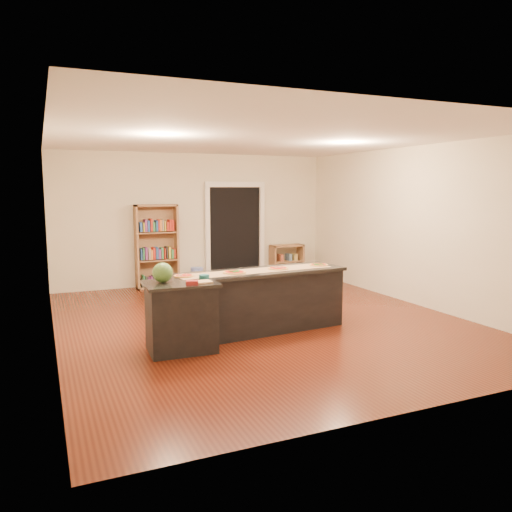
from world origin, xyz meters
name	(u,v)px	position (x,y,z in m)	size (l,w,h in m)	color
room	(261,232)	(0.00, 0.00, 1.40)	(6.00, 7.00, 2.80)	beige
doorway	(235,227)	(0.90, 3.46, 1.20)	(1.40, 0.09, 2.21)	black
kitchen_island	(256,301)	(-0.31, -0.50, 0.45)	(2.70, 0.73, 0.89)	black
side_counter	(181,317)	(-1.52, -0.94, 0.45)	(0.90, 0.66, 0.89)	black
bookshelf	(157,246)	(-0.90, 3.30, 0.87)	(0.87, 0.31, 1.74)	#99704A
low_shelf	(287,261)	(2.12, 3.29, 0.38)	(0.77, 0.33, 0.77)	#99704A
waste_bin	(197,277)	(-0.08, 3.18, 0.19)	(0.27, 0.27, 0.39)	#647EDF
kraft_paper	(256,271)	(-0.30, -0.51, 0.89)	(2.34, 0.42, 0.00)	#A07C52
watermelon	(163,273)	(-1.73, -0.86, 1.02)	(0.25, 0.25, 0.25)	#144214
cutting_board	(199,282)	(-1.32, -1.07, 0.90)	(0.30, 0.20, 0.02)	tan
package_red	(192,283)	(-1.44, -1.15, 0.92)	(0.15, 0.10, 0.05)	maroon
package_teal	(204,277)	(-1.17, -0.80, 0.91)	(0.14, 0.14, 0.05)	#195966
pizza_a	(184,276)	(-1.38, -0.56, 0.90)	(0.28, 0.28, 0.02)	tan
pizza_b	(234,272)	(-0.66, -0.57, 0.90)	(0.31, 0.31, 0.02)	tan
pizza_c	(278,268)	(0.05, -0.49, 0.90)	(0.31, 0.31, 0.02)	tan
pizza_d	(319,265)	(0.77, -0.43, 0.90)	(0.29, 0.29, 0.02)	tan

